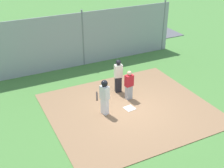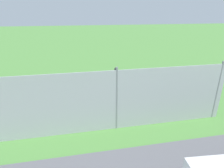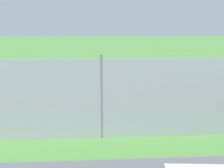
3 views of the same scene
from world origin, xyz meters
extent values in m
plane|color=#477A38|center=(0.00, 0.00, 0.00)|extent=(140.00, 140.00, 0.00)
cube|color=#896647|center=(0.00, 0.00, 0.01)|extent=(7.20, 6.40, 0.03)
cube|color=white|center=(0.00, 0.00, 0.04)|extent=(0.49, 0.49, 0.02)
cube|color=#9E9EA3|center=(-0.40, -0.79, 0.38)|extent=(0.33, 0.26, 0.71)
cube|color=#B21923|center=(-0.40, -0.79, 1.02)|extent=(0.41, 0.31, 0.56)
sphere|color=tan|center=(-0.40, -0.79, 1.41)|extent=(0.22, 0.22, 0.22)
cube|color=black|center=(-0.26, -1.64, 0.44)|extent=(0.33, 0.26, 0.83)
cube|color=beige|center=(-0.26, -1.64, 1.19)|extent=(0.41, 0.31, 0.66)
sphere|color=black|center=(-0.26, -1.64, 1.64)|extent=(0.26, 0.26, 0.26)
cube|color=silver|center=(1.19, -0.14, 0.42)|extent=(0.31, 0.36, 0.77)
cube|color=silver|center=(1.19, -0.14, 1.11)|extent=(0.37, 0.45, 0.61)
sphere|color=tan|center=(1.19, -0.14, 1.53)|extent=(0.24, 0.24, 0.24)
sphere|color=black|center=(1.19, -0.14, 1.55)|extent=(0.29, 0.29, 0.29)
cylinder|color=black|center=(0.91, -1.66, 0.06)|extent=(0.36, 0.74, 0.06)
cube|color=#93999E|center=(0.00, -5.62, 1.60)|extent=(12.00, 0.05, 3.20)
cylinder|color=slate|center=(-5.70, -5.62, 1.68)|extent=(0.10, 0.10, 3.35)
cylinder|color=slate|center=(0.00, -5.62, 1.68)|extent=(0.10, 0.10, 3.35)
cube|color=#515156|center=(0.00, -9.88, 0.02)|extent=(18.00, 5.20, 0.04)
cube|color=silver|center=(2.61, -10.46, 0.44)|extent=(4.33, 2.05, 0.64)
cube|color=silver|center=(2.46, -10.44, 1.04)|extent=(2.44, 1.76, 0.56)
cylinder|color=black|center=(4.05, -9.73, 0.34)|extent=(0.61, 0.23, 0.60)
cylinder|color=black|center=(3.90, -11.42, 0.34)|extent=(0.61, 0.23, 0.60)
cylinder|color=black|center=(1.33, -9.49, 0.34)|extent=(0.61, 0.23, 0.60)
cylinder|color=black|center=(1.18, -11.19, 0.34)|extent=(0.61, 0.23, 0.60)
camera|label=1|loc=(5.83, 9.87, 7.35)|focal=47.22mm
camera|label=2|loc=(-1.89, -13.89, 5.81)|focal=30.31mm
camera|label=3|loc=(-0.10, -14.38, 4.47)|focal=38.27mm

